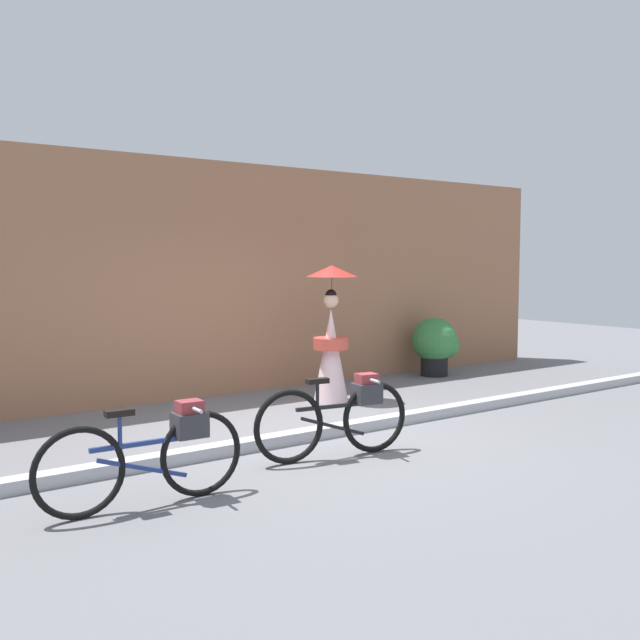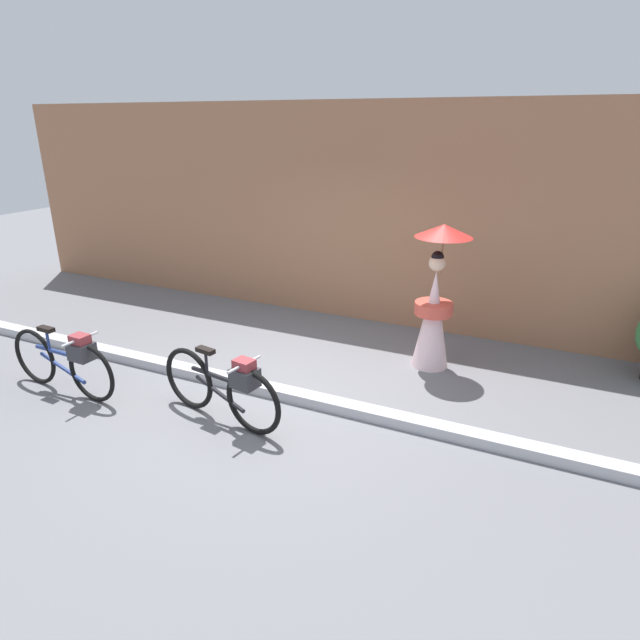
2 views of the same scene
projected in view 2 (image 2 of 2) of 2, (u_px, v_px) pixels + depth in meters
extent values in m
plane|color=slate|center=(277.00, 396.00, 6.36)|extent=(30.00, 30.00, 0.00)
cube|color=#9E6B4C|center=(371.00, 215.00, 8.38)|extent=(14.00, 0.40, 3.37)
cube|color=#B2B2B7|center=(277.00, 392.00, 6.34)|extent=(14.00, 0.20, 0.12)
torus|color=black|center=(91.00, 373.00, 6.13)|extent=(0.71, 0.08, 0.71)
torus|color=black|center=(35.00, 357.00, 6.56)|extent=(0.71, 0.08, 0.71)
cube|color=navy|center=(60.00, 353.00, 6.29)|extent=(0.83, 0.07, 0.04)
cube|color=navy|center=(63.00, 368.00, 6.36)|extent=(0.73, 0.06, 0.26)
cylinder|color=navy|center=(48.00, 341.00, 6.33)|extent=(0.03, 0.03, 0.30)
cube|color=black|center=(46.00, 329.00, 6.27)|extent=(0.22, 0.10, 0.05)
cylinder|color=silver|center=(80.00, 339.00, 6.03)|extent=(0.05, 0.48, 0.03)
cube|color=#333338|center=(82.00, 351.00, 6.08)|extent=(0.27, 0.23, 0.20)
cube|color=maroon|center=(80.00, 341.00, 6.04)|extent=(0.21, 0.17, 0.14)
torus|color=black|center=(253.00, 402.00, 5.49)|extent=(0.72, 0.18, 0.72)
torus|color=black|center=(189.00, 378.00, 5.99)|extent=(0.72, 0.18, 0.72)
cube|color=black|center=(219.00, 377.00, 5.69)|extent=(0.79, 0.17, 0.04)
cube|color=black|center=(220.00, 394.00, 5.76)|extent=(0.69, 0.15, 0.25)
cylinder|color=black|center=(206.00, 363.00, 5.74)|extent=(0.03, 0.03, 0.30)
cube|color=black|center=(205.00, 350.00, 5.68)|extent=(0.23, 0.12, 0.05)
cylinder|color=silver|center=(244.00, 364.00, 5.40)|extent=(0.11, 0.48, 0.03)
cube|color=#333338|center=(245.00, 378.00, 5.45)|extent=(0.29, 0.26, 0.20)
cube|color=maroon|center=(244.00, 366.00, 5.40)|extent=(0.22, 0.19, 0.14)
cone|color=silver|center=(433.00, 320.00, 6.94)|extent=(0.48, 0.48, 1.30)
cylinder|color=#D14C3D|center=(434.00, 308.00, 6.88)|extent=(0.49, 0.49, 0.16)
sphere|color=beige|center=(437.00, 263.00, 6.67)|extent=(0.21, 0.21, 0.21)
sphere|color=black|center=(438.00, 257.00, 6.65)|extent=(0.16, 0.16, 0.16)
cylinder|color=olive|center=(442.00, 253.00, 6.64)|extent=(0.02, 0.02, 0.55)
cone|color=red|center=(444.00, 231.00, 6.55)|extent=(0.72, 0.72, 0.16)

